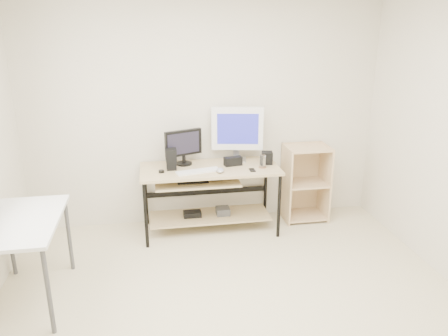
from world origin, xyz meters
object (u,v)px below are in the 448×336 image
at_px(audio_controller, 172,162).
at_px(desk, 208,186).
at_px(black_monitor, 183,145).
at_px(white_imac, 237,130).
at_px(shelf_unit, 304,182).
at_px(side_table, 22,229).

bearing_deg(audio_controller, desk, 14.83).
xyz_separation_m(black_monitor, audio_controller, (-0.14, -0.14, -0.15)).
distance_m(desk, white_imac, 0.70).
bearing_deg(audio_controller, black_monitor, 62.59).
distance_m(white_imac, audio_controller, 0.82).
relative_size(shelf_unit, white_imac, 1.46).
height_order(black_monitor, audio_controller, black_monitor).
height_order(shelf_unit, white_imac, white_imac).
distance_m(black_monitor, white_imac, 0.62).
distance_m(black_monitor, audio_controller, 0.25).
bearing_deg(white_imac, desk, -141.35).
relative_size(white_imac, audio_controller, 3.93).
distance_m(desk, black_monitor, 0.52).
bearing_deg(white_imac, shelf_unit, 8.66).
relative_size(side_table, white_imac, 1.63).
relative_size(side_table, shelf_unit, 1.11).
distance_m(desk, side_table, 1.97).
bearing_deg(shelf_unit, white_imac, 177.74).
bearing_deg(side_table, audio_controller, 39.88).
relative_size(side_table, black_monitor, 2.42).
xyz_separation_m(shelf_unit, black_monitor, (-1.42, -0.01, 0.52)).
relative_size(desk, white_imac, 2.44).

